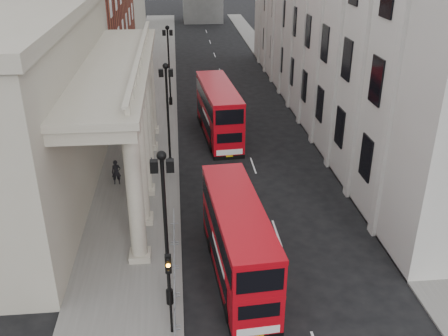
{
  "coord_description": "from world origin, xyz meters",
  "views": [
    {
      "loc": [
        0.23,
        -15.87,
        16.97
      ],
      "look_at": [
        2.96,
        12.79,
        3.32
      ],
      "focal_mm": 40.0,
      "sensor_mm": 36.0,
      "label": 1
    }
  ],
  "objects_px": {
    "lamp_post_mid": "(168,110)",
    "pedestrian_a": "(116,172)",
    "lamp_post_north": "(169,60)",
    "traffic_light": "(169,280)",
    "pedestrian_b": "(135,166)",
    "bus_near": "(238,239)",
    "lamp_post_south": "(165,221)",
    "pedestrian_c": "(148,162)",
    "bus_far": "(219,110)"
  },
  "relations": [
    {
      "from": "traffic_light",
      "to": "lamp_post_north",
      "type": "bearing_deg",
      "value": 90.17
    },
    {
      "from": "bus_far",
      "to": "pedestrian_c",
      "type": "distance_m",
      "value": 9.54
    },
    {
      "from": "traffic_light",
      "to": "pedestrian_c",
      "type": "relative_size",
      "value": 2.73
    },
    {
      "from": "lamp_post_south",
      "to": "traffic_light",
      "type": "xyz_separation_m",
      "value": [
        0.1,
        -2.02,
        -1.8
      ]
    },
    {
      "from": "pedestrian_a",
      "to": "pedestrian_c",
      "type": "height_order",
      "value": "pedestrian_a"
    },
    {
      "from": "traffic_light",
      "to": "pedestrian_a",
      "type": "height_order",
      "value": "traffic_light"
    },
    {
      "from": "pedestrian_b",
      "to": "pedestrian_c",
      "type": "bearing_deg",
      "value": -129.74
    },
    {
      "from": "lamp_post_south",
      "to": "bus_far",
      "type": "xyz_separation_m",
      "value": [
        4.39,
        22.71,
        -2.45
      ]
    },
    {
      "from": "traffic_light",
      "to": "pedestrian_b",
      "type": "distance_m",
      "value": 17.07
    },
    {
      "from": "lamp_post_south",
      "to": "pedestrian_c",
      "type": "relative_size",
      "value": 5.29
    },
    {
      "from": "pedestrian_a",
      "to": "lamp_post_mid",
      "type": "bearing_deg",
      "value": 24.87
    },
    {
      "from": "lamp_post_mid",
      "to": "pedestrian_a",
      "type": "relative_size",
      "value": 4.48
    },
    {
      "from": "bus_far",
      "to": "bus_near",
      "type": "bearing_deg",
      "value": -96.56
    },
    {
      "from": "lamp_post_north",
      "to": "pedestrian_b",
      "type": "distance_m",
      "value": 17.92
    },
    {
      "from": "traffic_light",
      "to": "bus_near",
      "type": "relative_size",
      "value": 0.42
    },
    {
      "from": "bus_far",
      "to": "pedestrian_c",
      "type": "height_order",
      "value": "bus_far"
    },
    {
      "from": "traffic_light",
      "to": "pedestrian_a",
      "type": "bearing_deg",
      "value": 104.46
    },
    {
      "from": "pedestrian_b",
      "to": "bus_far",
      "type": "bearing_deg",
      "value": -122.16
    },
    {
      "from": "lamp_post_north",
      "to": "traffic_light",
      "type": "relative_size",
      "value": 1.93
    },
    {
      "from": "lamp_post_north",
      "to": "bus_near",
      "type": "xyz_separation_m",
      "value": [
        3.65,
        -29.87,
        -2.64
      ]
    },
    {
      "from": "pedestrian_a",
      "to": "pedestrian_b",
      "type": "relative_size",
      "value": 1.05
    },
    {
      "from": "traffic_light",
      "to": "bus_near",
      "type": "bearing_deg",
      "value": 49.44
    },
    {
      "from": "lamp_post_south",
      "to": "lamp_post_mid",
      "type": "distance_m",
      "value": 16.0
    },
    {
      "from": "lamp_post_south",
      "to": "lamp_post_mid",
      "type": "bearing_deg",
      "value": 90.0
    },
    {
      "from": "lamp_post_north",
      "to": "pedestrian_c",
      "type": "relative_size",
      "value": 5.29
    },
    {
      "from": "bus_far",
      "to": "pedestrian_a",
      "type": "xyz_separation_m",
      "value": [
        -8.31,
        -9.15,
        -1.42
      ]
    },
    {
      "from": "bus_near",
      "to": "lamp_post_south",
      "type": "bearing_deg",
      "value": -153.88
    },
    {
      "from": "lamp_post_mid",
      "to": "bus_near",
      "type": "distance_m",
      "value": 14.58
    },
    {
      "from": "lamp_post_south",
      "to": "bus_near",
      "type": "xyz_separation_m",
      "value": [
        3.65,
        2.13,
        -2.64
      ]
    },
    {
      "from": "lamp_post_mid",
      "to": "pedestrian_a",
      "type": "height_order",
      "value": "lamp_post_mid"
    },
    {
      "from": "lamp_post_south",
      "to": "pedestrian_a",
      "type": "relative_size",
      "value": 4.48
    },
    {
      "from": "lamp_post_south",
      "to": "bus_near",
      "type": "bearing_deg",
      "value": 30.25
    },
    {
      "from": "lamp_post_mid",
      "to": "pedestrian_a",
      "type": "xyz_separation_m",
      "value": [
        -3.92,
        -2.44,
        -3.86
      ]
    },
    {
      "from": "lamp_post_north",
      "to": "traffic_light",
      "type": "height_order",
      "value": "lamp_post_north"
    },
    {
      "from": "lamp_post_north",
      "to": "pedestrian_a",
      "type": "height_order",
      "value": "lamp_post_north"
    },
    {
      "from": "lamp_post_mid",
      "to": "pedestrian_a",
      "type": "distance_m",
      "value": 6.02
    },
    {
      "from": "lamp_post_mid",
      "to": "bus_far",
      "type": "distance_m",
      "value": 8.38
    },
    {
      "from": "bus_near",
      "to": "pedestrian_b",
      "type": "distance_m",
      "value": 14.1
    },
    {
      "from": "lamp_post_mid",
      "to": "lamp_post_north",
      "type": "bearing_deg",
      "value": 90.0
    },
    {
      "from": "bus_near",
      "to": "bus_far",
      "type": "bearing_deg",
      "value": 83.8
    },
    {
      "from": "lamp_post_mid",
      "to": "traffic_light",
      "type": "bearing_deg",
      "value": -89.68
    },
    {
      "from": "pedestrian_a",
      "to": "lamp_post_south",
      "type": "bearing_deg",
      "value": -80.88
    },
    {
      "from": "lamp_post_south",
      "to": "pedestrian_c",
      "type": "distance_m",
      "value": 16.11
    },
    {
      "from": "bus_near",
      "to": "pedestrian_b",
      "type": "xyz_separation_m",
      "value": [
        -6.25,
        12.57,
        -1.27
      ]
    },
    {
      "from": "lamp_post_south",
      "to": "pedestrian_a",
      "type": "distance_m",
      "value": 14.64
    },
    {
      "from": "bus_near",
      "to": "bus_far",
      "type": "relative_size",
      "value": 0.92
    },
    {
      "from": "lamp_post_mid",
      "to": "traffic_light",
      "type": "distance_m",
      "value": 18.11
    },
    {
      "from": "lamp_post_south",
      "to": "traffic_light",
      "type": "relative_size",
      "value": 1.93
    },
    {
      "from": "lamp_post_mid",
      "to": "traffic_light",
      "type": "height_order",
      "value": "lamp_post_mid"
    },
    {
      "from": "bus_near",
      "to": "traffic_light",
      "type": "bearing_deg",
      "value": -134.7
    }
  ]
}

